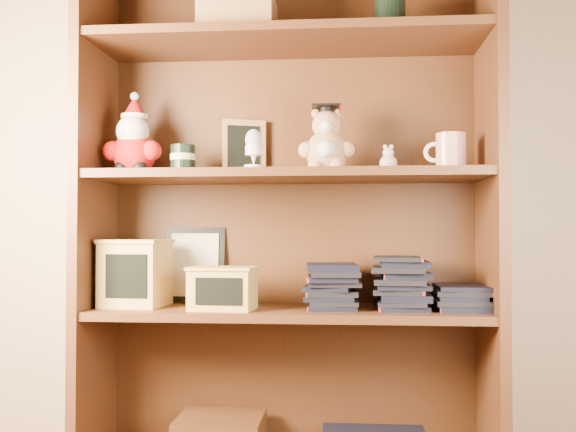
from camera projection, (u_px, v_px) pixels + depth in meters
name	position (u px, v px, depth m)	size (l,w,h in m)	color
bookcase	(289.00, 230.00, 2.03)	(1.20, 0.35, 1.60)	#502D16
shelf_lower	(288.00, 312.00, 1.97)	(1.14, 0.33, 0.02)	#502D16
shelf_upper	(288.00, 176.00, 1.98)	(1.14, 0.33, 0.02)	#502D16
santa_plush	(134.00, 142.00, 2.02)	(0.18, 0.13, 0.25)	#A50F0F
teachers_tin	(183.00, 159.00, 2.01)	(0.07, 0.07, 0.08)	black
chalkboard_plaque	(244.00, 149.00, 2.11)	(0.13, 0.10, 0.18)	#9E7547
egg_cup	(254.00, 148.00, 1.92)	(0.06, 0.06, 0.12)	white
grad_teddy_bear	(326.00, 146.00, 1.97)	(0.17, 0.14, 0.20)	tan
pink_figurine	(388.00, 161.00, 1.96)	(0.05, 0.05, 0.08)	beige
teacher_mug	(450.00, 152.00, 1.95)	(0.12, 0.09, 0.11)	silver
certificate_frame	(195.00, 265.00, 2.14)	(0.19, 0.05, 0.24)	black
treats_box	(136.00, 272.00, 2.02)	(0.20, 0.20, 0.20)	tan
pencils_box	(223.00, 288.00, 1.93)	(0.20, 0.15, 0.12)	tan
book_stack_left	(332.00, 284.00, 1.97)	(0.14, 0.20, 0.14)	black
book_stack_mid	(401.00, 281.00, 1.95)	(0.14, 0.20, 0.16)	black
book_stack_right	(461.00, 296.00, 1.93)	(0.14, 0.20, 0.08)	black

